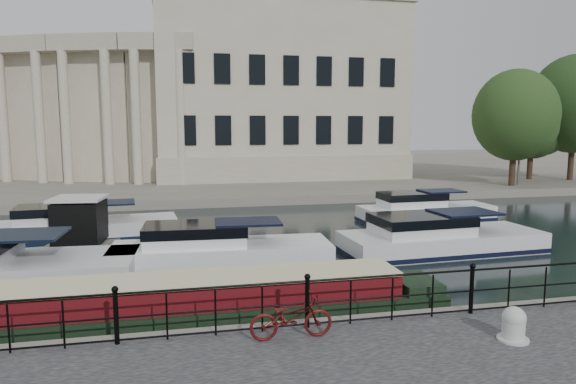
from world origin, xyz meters
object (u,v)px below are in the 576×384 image
object	(u,v)px
harbour_hut	(80,225)
narrowboat	(194,309)
bicycle	(291,317)
mooring_bollard	(514,324)

from	to	relation	value
harbour_hut	narrowboat	bearing A→B (deg)	-58.36
bicycle	mooring_bollard	bearing A→B (deg)	-103.41
bicycle	harbour_hut	xyz separation A→B (m)	(-6.11, 11.71, -0.06)
bicycle	narrowboat	distance (m)	3.37
mooring_bollard	narrowboat	distance (m)	7.43
narrowboat	bicycle	bearing A→B (deg)	-54.79
bicycle	narrowboat	size ratio (longest dim) A/B	0.13
mooring_bollard	harbour_hut	distance (m)	16.59
bicycle	narrowboat	world-z (taller)	bicycle
mooring_bollard	bicycle	bearing A→B (deg)	166.63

